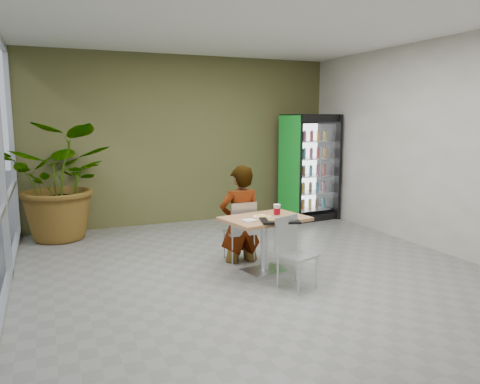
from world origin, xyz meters
The scene contains 12 objects.
ground centered at (0.00, 0.00, 0.00)m, with size 7.00×7.00×0.00m, color gray.
room_envelope centered at (0.00, 0.00, 1.60)m, with size 6.00×7.00×3.20m, color silver, non-canonical shape.
dining_table centered at (0.09, 0.09, 0.54)m, with size 1.16×0.91×0.75m.
chair_far centered at (0.00, 0.66, 0.51)m, with size 0.38×0.39×0.87m.
chair_near centered at (0.17, -0.48, 0.50)m, with size 0.49×0.49×0.86m.
seated_woman centered at (0.00, 0.70, 0.54)m, with size 0.62×0.40×1.67m, color black.
pizza_plate centered at (0.07, 0.12, 0.77)m, with size 0.34×0.29×0.03m.
soda_cup centered at (0.25, 0.06, 0.83)m, with size 0.09×0.09×0.16m.
napkin_stack centered at (-0.19, -0.05, 0.76)m, with size 0.15×0.15×0.02m, color white.
cafeteria_tray centered at (0.15, -0.22, 0.76)m, with size 0.47×0.34×0.03m, color black.
beverage_fridge centered at (2.41, 2.86, 1.05)m, with size 1.04×0.84×2.09m.
potted_plant centered at (-2.26, 3.00, 0.98)m, with size 1.76×1.52×1.96m, color #38702D.
Camera 1 is at (-2.49, -5.25, 2.02)m, focal length 35.00 mm.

